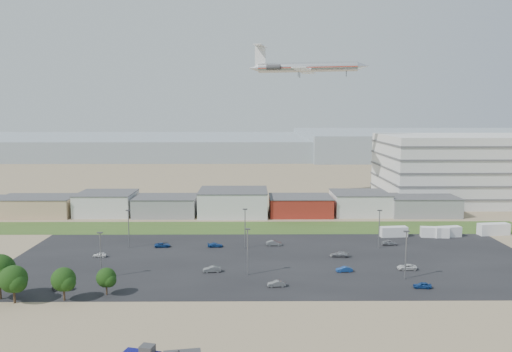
{
  "coord_description": "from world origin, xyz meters",
  "views": [
    {
      "loc": [
        0.13,
        -90.74,
        33.9
      ],
      "look_at": [
        1.07,
        22.0,
        19.19
      ],
      "focal_mm": 35.0,
      "sensor_mm": 36.0,
      "label": 1
    }
  ],
  "objects_px": {
    "airliner": "(307,67)",
    "parked_car_12": "(339,254)",
    "parked_car_2": "(422,285)",
    "parked_car_5": "(100,255)",
    "parked_car_6": "(215,245)",
    "parked_car_4": "(212,269)",
    "parked_car_1": "(344,269)",
    "parked_car_13": "(277,284)",
    "parked_car_11": "(274,243)",
    "parked_car_10": "(63,287)",
    "box_trailer_a": "(394,232)",
    "parked_car_8": "(389,243)",
    "parked_car_9": "(162,245)",
    "parked_car_0": "(407,267)"
  },
  "relations": [
    {
      "from": "airliner",
      "to": "parked_car_12",
      "type": "xyz_separation_m",
      "value": [
        -0.28,
        -75.72,
        -49.48
      ]
    },
    {
      "from": "airliner",
      "to": "parked_car_2",
      "type": "distance_m",
      "value": 109.19
    },
    {
      "from": "parked_car_5",
      "to": "parked_car_6",
      "type": "distance_m",
      "value": 27.63
    },
    {
      "from": "airliner",
      "to": "parked_car_6",
      "type": "relative_size",
      "value": 11.87
    },
    {
      "from": "parked_car_2",
      "to": "parked_car_4",
      "type": "height_order",
      "value": "parked_car_4"
    },
    {
      "from": "parked_car_1",
      "to": "parked_car_13",
      "type": "xyz_separation_m",
      "value": [
        -14.8,
        -8.8,
        0.02
      ]
    },
    {
      "from": "airliner",
      "to": "parked_car_11",
      "type": "distance_m",
      "value": 83.55
    },
    {
      "from": "airliner",
      "to": "parked_car_13",
      "type": "distance_m",
      "value": 108.69
    },
    {
      "from": "parked_car_2",
      "to": "parked_car_5",
      "type": "xyz_separation_m",
      "value": [
        -68.41,
        21.26,
        -0.04
      ]
    },
    {
      "from": "parked_car_2",
      "to": "parked_car_10",
      "type": "height_order",
      "value": "parked_car_10"
    },
    {
      "from": "box_trailer_a",
      "to": "parked_car_10",
      "type": "xyz_separation_m",
      "value": [
        -74.65,
        -40.03,
        -0.78
      ]
    },
    {
      "from": "parked_car_8",
      "to": "parked_car_10",
      "type": "xyz_separation_m",
      "value": [
        -71.07,
        -31.33,
        -0.05
      ]
    },
    {
      "from": "parked_car_4",
      "to": "parked_car_10",
      "type": "bearing_deg",
      "value": -76.42
    },
    {
      "from": "parked_car_5",
      "to": "parked_car_9",
      "type": "height_order",
      "value": "parked_car_9"
    },
    {
      "from": "parked_car_8",
      "to": "parked_car_13",
      "type": "distance_m",
      "value": 42.5
    },
    {
      "from": "parked_car_10",
      "to": "parked_car_8",
      "type": "bearing_deg",
      "value": -68.11
    },
    {
      "from": "parked_car_2",
      "to": "parked_car_5",
      "type": "distance_m",
      "value": 71.64
    },
    {
      "from": "parked_car_5",
      "to": "parked_car_11",
      "type": "relative_size",
      "value": 0.81
    },
    {
      "from": "parked_car_2",
      "to": "parked_car_5",
      "type": "bearing_deg",
      "value": -101.52
    },
    {
      "from": "airliner",
      "to": "parked_car_8",
      "type": "xyz_separation_m",
      "value": [
        14.28,
        -65.51,
        -49.46
      ]
    },
    {
      "from": "parked_car_5",
      "to": "parked_car_8",
      "type": "distance_m",
      "value": 71.2
    },
    {
      "from": "parked_car_6",
      "to": "parked_car_9",
      "type": "height_order",
      "value": "parked_car_6"
    },
    {
      "from": "parked_car_5",
      "to": "parked_car_11",
      "type": "bearing_deg",
      "value": 106.08
    },
    {
      "from": "parked_car_0",
      "to": "parked_car_10",
      "type": "relative_size",
      "value": 1.01
    },
    {
      "from": "airliner",
      "to": "parked_car_10",
      "type": "bearing_deg",
      "value": -106.65
    },
    {
      "from": "parked_car_0",
      "to": "parked_car_9",
      "type": "height_order",
      "value": "parked_car_0"
    },
    {
      "from": "parked_car_6",
      "to": "parked_car_13",
      "type": "relative_size",
      "value": 1.06
    },
    {
      "from": "box_trailer_a",
      "to": "parked_car_6",
      "type": "xyz_separation_m",
      "value": [
        -47.76,
        -10.14,
        -0.82
      ]
    },
    {
      "from": "parked_car_1",
      "to": "parked_car_12",
      "type": "height_order",
      "value": "parked_car_12"
    },
    {
      "from": "airliner",
      "to": "parked_car_8",
      "type": "distance_m",
      "value": 83.32
    },
    {
      "from": "parked_car_4",
      "to": "parked_car_10",
      "type": "xyz_separation_m",
      "value": [
        -27.64,
        -10.31,
        -0.04
      ]
    },
    {
      "from": "airliner",
      "to": "parked_car_11",
      "type": "bearing_deg",
      "value": -89.18
    },
    {
      "from": "parked_car_13",
      "to": "parked_car_2",
      "type": "bearing_deg",
      "value": 83.3
    },
    {
      "from": "parked_car_5",
      "to": "parked_car_11",
      "type": "height_order",
      "value": "parked_car_11"
    },
    {
      "from": "parked_car_8",
      "to": "parked_car_6",
      "type": "bearing_deg",
      "value": 93.35
    },
    {
      "from": "parked_car_1",
      "to": "parked_car_5",
      "type": "xyz_separation_m",
      "value": [
        -55.15,
        11.36,
        -0.03
      ]
    },
    {
      "from": "parked_car_10",
      "to": "parked_car_2",
      "type": "bearing_deg",
      "value": -91.66
    },
    {
      "from": "parked_car_2",
      "to": "parked_car_8",
      "type": "relative_size",
      "value": 0.9
    },
    {
      "from": "box_trailer_a",
      "to": "parked_car_0",
      "type": "relative_size",
      "value": 1.77
    },
    {
      "from": "parked_car_2",
      "to": "parked_car_11",
      "type": "xyz_separation_m",
      "value": [
        -27.23,
        30.91,
        0.07
      ]
    },
    {
      "from": "parked_car_4",
      "to": "airliner",
      "type": "bearing_deg",
      "value": 154.5
    },
    {
      "from": "parked_car_4",
      "to": "parked_car_12",
      "type": "height_order",
      "value": "parked_car_4"
    },
    {
      "from": "parked_car_5",
      "to": "parked_car_10",
      "type": "distance_m",
      "value": 21.57
    },
    {
      "from": "parked_car_6",
      "to": "parked_car_10",
      "type": "height_order",
      "value": "parked_car_10"
    },
    {
      "from": "parked_car_0",
      "to": "parked_car_6",
      "type": "height_order",
      "value": "parked_car_0"
    },
    {
      "from": "airliner",
      "to": "parked_car_10",
      "type": "distance_m",
      "value": 122.7
    },
    {
      "from": "parked_car_9",
      "to": "parked_car_10",
      "type": "xyz_separation_m",
      "value": [
        -13.65,
        -29.96,
        0.05
      ]
    },
    {
      "from": "parked_car_9",
      "to": "parked_car_12",
      "type": "xyz_separation_m",
      "value": [
        42.86,
        -8.84,
        0.08
      ]
    },
    {
      "from": "parked_car_5",
      "to": "parked_car_13",
      "type": "height_order",
      "value": "parked_car_13"
    },
    {
      "from": "parked_car_1",
      "to": "parked_car_9",
      "type": "height_order",
      "value": "parked_car_1"
    }
  ]
}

